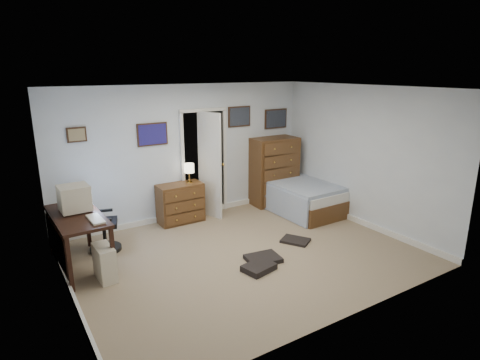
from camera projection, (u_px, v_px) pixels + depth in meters
The scene contains 15 objects.
floor at pixel (244, 255), 6.19m from camera, with size 5.00×4.00×0.02m, color gray.
computer_desk at pixel (71, 228), 5.59m from camera, with size 0.69×1.40×0.79m.
crt_monitor at pixel (75, 198), 5.68m from camera, with size 0.43×0.40×0.38m.
keyboard at pixel (96, 219), 5.40m from camera, with size 0.16×0.42×0.03m, color beige.
pc_tower at pixel (105, 263), 5.40m from camera, with size 0.24×0.45×0.48m.
office_chair at pixel (100, 228), 6.20m from camera, with size 0.60×0.60×0.99m.
media_stack at pixel (57, 216), 6.63m from camera, with size 0.16×0.16×0.81m, color maroon.
low_dresser at pixel (180, 203), 7.40m from camera, with size 0.82×0.41×0.73m, color #57391B.
table_lamp at pixel (189, 169), 7.33m from camera, with size 0.18×0.18×0.36m.
doorway at pixel (197, 160), 7.95m from camera, with size 0.96×1.12×2.05m.
tall_dresser at pixel (273, 171), 8.37m from camera, with size 0.95×0.56×1.40m, color #57391B.
headboard_bookcase at pixel (273, 182), 8.58m from camera, with size 0.91×0.27×0.81m.
bed at pixel (295, 195), 8.09m from camera, with size 1.09×1.99×0.65m.
wall_posters at pixel (214, 124), 7.62m from camera, with size 4.38×0.04×0.60m.
floor_clutter at pixel (269, 258), 5.98m from camera, with size 1.57×0.96×0.09m.
Camera 1 is at (-3.06, -4.75, 2.76)m, focal length 30.00 mm.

